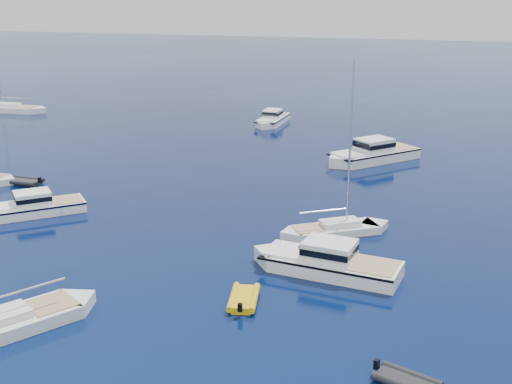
# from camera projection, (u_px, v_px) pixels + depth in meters

# --- Properties ---
(motor_cruiser_left) EXTENTS (8.15, 7.68, 2.25)m
(motor_cruiser_left) POSITION_uv_depth(u_px,v_px,m) (32.00, 214.00, 49.78)
(motor_cruiser_left) COLOR white
(motor_cruiser_left) RESTS_ON ground
(motor_cruiser_centre) EXTENTS (10.14, 4.41, 2.58)m
(motor_cruiser_centre) POSITION_uv_depth(u_px,v_px,m) (326.00, 272.00, 39.76)
(motor_cruiser_centre) COLOR white
(motor_cruiser_centre) RESTS_ON ground
(motor_cruiser_distant) EXTENTS (9.82, 10.30, 2.86)m
(motor_cruiser_distant) POSITION_uv_depth(u_px,v_px,m) (371.00, 161.00, 64.80)
(motor_cruiser_distant) COLOR silver
(motor_cruiser_distant) RESTS_ON ground
(motor_cruiser_horizon) EXTENTS (3.01, 8.66, 2.24)m
(motor_cruiser_horizon) POSITION_uv_depth(u_px,v_px,m) (272.00, 124.00, 82.26)
(motor_cruiser_horizon) COLOR white
(motor_cruiser_horizon) RESTS_ON ground
(sailboat_fore) EXTENTS (7.97, 10.20, 15.31)m
(sailboat_fore) POSITION_uv_depth(u_px,v_px,m) (5.00, 331.00, 32.96)
(sailboat_fore) COLOR silver
(sailboat_fore) RESTS_ON ground
(sailboat_centre) EXTENTS (8.26, 6.43, 12.39)m
(sailboat_centre) POSITION_uv_depth(u_px,v_px,m) (335.00, 234.00, 45.92)
(sailboat_centre) COLOR silver
(sailboat_centre) RESTS_ON ground
(sailboat_far_l) EXTENTS (11.44, 3.67, 16.56)m
(sailboat_far_l) POSITION_uv_depth(u_px,v_px,m) (10.00, 112.00, 90.15)
(sailboat_far_l) COLOR white
(sailboat_far_l) RESTS_ON ground
(tender_yellow) EXTENTS (2.37, 3.50, 0.95)m
(tender_yellow) POSITION_uv_depth(u_px,v_px,m) (244.00, 302.00, 35.98)
(tender_yellow) COLOR gold
(tender_yellow) RESTS_ON ground
(tender_grey_far) EXTENTS (3.86, 2.21, 0.95)m
(tender_grey_far) POSITION_uv_depth(u_px,v_px,m) (22.00, 184.00, 57.45)
(tender_grey_far) COLOR black
(tender_grey_far) RESTS_ON ground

